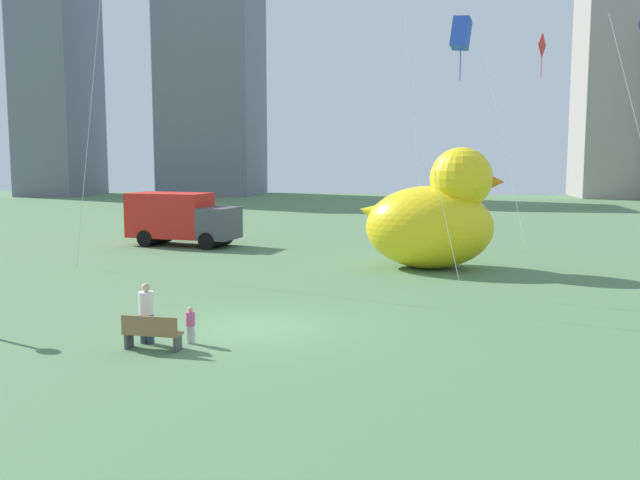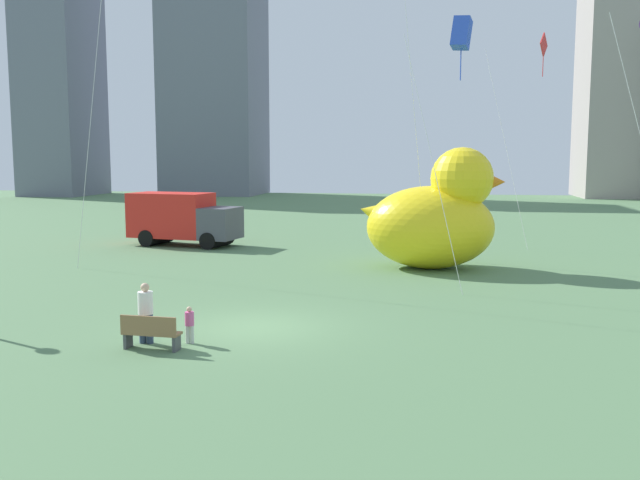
{
  "view_description": "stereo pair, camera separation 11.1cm",
  "coord_description": "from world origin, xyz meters",
  "px_view_note": "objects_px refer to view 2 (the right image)",
  "views": [
    {
      "loc": [
        4.8,
        -18.89,
        4.89
      ],
      "look_at": [
        1.15,
        4.37,
        2.01
      ],
      "focal_mm": 39.03,
      "sensor_mm": 36.0,
      "label": 1
    },
    {
      "loc": [
        4.91,
        -18.87,
        4.89
      ],
      "look_at": [
        1.15,
        4.37,
        2.01
      ],
      "focal_mm": 39.03,
      "sensor_mm": 36.0,
      "label": 2
    }
  ],
  "objects_px": {
    "kite_red": "(541,54)",
    "kite_blue": "(461,34)",
    "giant_inflatable_duck": "(435,217)",
    "park_bench": "(150,332)",
    "person_child": "(190,323)",
    "person_adult": "(146,310)",
    "box_truck": "(182,219)"
  },
  "relations": [
    {
      "from": "kite_red",
      "to": "kite_blue",
      "type": "relative_size",
      "value": 1.15
    },
    {
      "from": "giant_inflatable_duck",
      "to": "kite_blue",
      "type": "bearing_deg",
      "value": -77.71
    },
    {
      "from": "kite_blue",
      "to": "park_bench",
      "type": "bearing_deg",
      "value": -126.91
    },
    {
      "from": "kite_red",
      "to": "kite_blue",
      "type": "bearing_deg",
      "value": -109.64
    },
    {
      "from": "park_bench",
      "to": "kite_blue",
      "type": "bearing_deg",
      "value": 53.09
    },
    {
      "from": "park_bench",
      "to": "giant_inflatable_duck",
      "type": "bearing_deg",
      "value": 63.25
    },
    {
      "from": "person_child",
      "to": "giant_inflatable_duck",
      "type": "relative_size",
      "value": 0.16
    },
    {
      "from": "park_bench",
      "to": "giant_inflatable_duck",
      "type": "distance_m",
      "value": 15.85
    },
    {
      "from": "giant_inflatable_duck",
      "to": "kite_blue",
      "type": "xyz_separation_m",
      "value": [
        0.78,
        -3.59,
        7.05
      ]
    },
    {
      "from": "person_adult",
      "to": "person_child",
      "type": "relative_size",
      "value": 1.63
    },
    {
      "from": "person_child",
      "to": "kite_red",
      "type": "bearing_deg",
      "value": 62.69
    },
    {
      "from": "person_child",
      "to": "kite_blue",
      "type": "xyz_separation_m",
      "value": [
        7.11,
        9.72,
        8.74
      ]
    },
    {
      "from": "giant_inflatable_duck",
      "to": "kite_red",
      "type": "xyz_separation_m",
      "value": [
        5.47,
        9.54,
        8.09
      ]
    },
    {
      "from": "kite_blue",
      "to": "giant_inflatable_duck",
      "type": "bearing_deg",
      "value": 102.29
    },
    {
      "from": "box_truck",
      "to": "kite_blue",
      "type": "height_order",
      "value": "kite_blue"
    },
    {
      "from": "kite_blue",
      "to": "box_truck",
      "type": "bearing_deg",
      "value": 147.23
    },
    {
      "from": "person_adult",
      "to": "kite_blue",
      "type": "relative_size",
      "value": 0.16
    },
    {
      "from": "park_bench",
      "to": "box_truck",
      "type": "bearing_deg",
      "value": 108.1
    },
    {
      "from": "person_adult",
      "to": "giant_inflatable_duck",
      "type": "height_order",
      "value": "giant_inflatable_duck"
    },
    {
      "from": "park_bench",
      "to": "person_adult",
      "type": "distance_m",
      "value": 0.81
    },
    {
      "from": "giant_inflatable_duck",
      "to": "kite_blue",
      "type": "distance_m",
      "value": 7.95
    },
    {
      "from": "person_adult",
      "to": "giant_inflatable_duck",
      "type": "bearing_deg",
      "value": 61.02
    },
    {
      "from": "kite_red",
      "to": "person_child",
      "type": "bearing_deg",
      "value": -117.31
    },
    {
      "from": "park_bench",
      "to": "person_child",
      "type": "relative_size",
      "value": 1.54
    },
    {
      "from": "giant_inflatable_duck",
      "to": "box_truck",
      "type": "bearing_deg",
      "value": 157.43
    },
    {
      "from": "park_bench",
      "to": "kite_blue",
      "type": "xyz_separation_m",
      "value": [
        7.87,
        10.48,
        8.81
      ]
    },
    {
      "from": "kite_red",
      "to": "kite_blue",
      "type": "height_order",
      "value": "kite_red"
    },
    {
      "from": "park_bench",
      "to": "kite_red",
      "type": "relative_size",
      "value": 0.13
    },
    {
      "from": "park_bench",
      "to": "box_truck",
      "type": "xyz_separation_m",
      "value": [
        -6.44,
        19.69,
        0.98
      ]
    },
    {
      "from": "park_bench",
      "to": "kite_red",
      "type": "bearing_deg",
      "value": 61.99
    },
    {
      "from": "person_child",
      "to": "person_adult",
      "type": "bearing_deg",
      "value": -171.88
    },
    {
      "from": "person_child",
      "to": "box_truck",
      "type": "bearing_deg",
      "value": 110.81
    }
  ]
}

